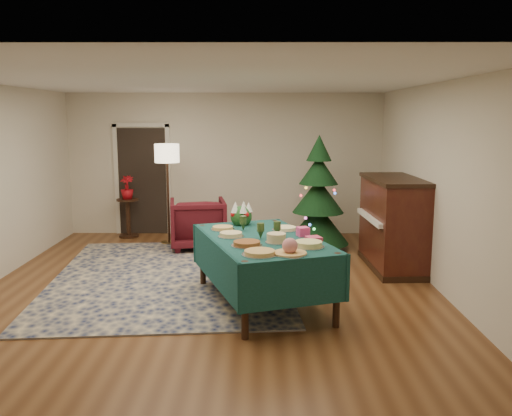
{
  "coord_description": "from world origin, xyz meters",
  "views": [
    {
      "loc": [
        0.63,
        -6.88,
        2.26
      ],
      "look_at": [
        0.6,
        0.28,
        1.05
      ],
      "focal_mm": 38.0,
      "sensor_mm": 36.0,
      "label": 1
    }
  ],
  "objects_px": {
    "floor_lamp": "(167,159)",
    "christmas_tree": "(318,198)",
    "piano": "(393,224)",
    "side_table": "(128,219)",
    "armchair": "(198,221)",
    "buffet_table": "(262,251)",
    "gift_box": "(303,232)",
    "potted_plant": "(127,193)"
  },
  "relations": [
    {
      "from": "buffet_table",
      "to": "armchair",
      "type": "distance_m",
      "value": 3.04
    },
    {
      "from": "gift_box",
      "to": "floor_lamp",
      "type": "height_order",
      "value": "floor_lamp"
    },
    {
      "from": "armchair",
      "to": "piano",
      "type": "bearing_deg",
      "value": 149.37
    },
    {
      "from": "armchair",
      "to": "floor_lamp",
      "type": "height_order",
      "value": "floor_lamp"
    },
    {
      "from": "side_table",
      "to": "christmas_tree",
      "type": "bearing_deg",
      "value": -14.17
    },
    {
      "from": "side_table",
      "to": "gift_box",
      "type": "bearing_deg",
      "value": -50.26
    },
    {
      "from": "gift_box",
      "to": "christmas_tree",
      "type": "bearing_deg",
      "value": 79.98
    },
    {
      "from": "gift_box",
      "to": "side_table",
      "type": "relative_size",
      "value": 0.18
    },
    {
      "from": "gift_box",
      "to": "piano",
      "type": "bearing_deg",
      "value": 45.9
    },
    {
      "from": "side_table",
      "to": "armchair",
      "type": "bearing_deg",
      "value": -31.48
    },
    {
      "from": "floor_lamp",
      "to": "buffet_table",
      "type": "bearing_deg",
      "value": -62.47
    },
    {
      "from": "side_table",
      "to": "christmas_tree",
      "type": "distance_m",
      "value": 3.63
    },
    {
      "from": "side_table",
      "to": "buffet_table",
      "type": "bearing_deg",
      "value": -55.85
    },
    {
      "from": "buffet_table",
      "to": "armchair",
      "type": "xyz_separation_m",
      "value": [
        -1.09,
        2.83,
        -0.19
      ]
    },
    {
      "from": "christmas_tree",
      "to": "armchair",
      "type": "bearing_deg",
      "value": 179.63
    },
    {
      "from": "gift_box",
      "to": "armchair",
      "type": "xyz_separation_m",
      "value": [
        -1.59,
        2.74,
        -0.4
      ]
    },
    {
      "from": "buffet_table",
      "to": "christmas_tree",
      "type": "height_order",
      "value": "christmas_tree"
    },
    {
      "from": "armchair",
      "to": "gift_box",
      "type": "bearing_deg",
      "value": 111.23
    },
    {
      "from": "potted_plant",
      "to": "christmas_tree",
      "type": "xyz_separation_m",
      "value": [
        3.48,
        -0.88,
        0.03
      ]
    },
    {
      "from": "side_table",
      "to": "piano",
      "type": "bearing_deg",
      "value": -25.05
    },
    {
      "from": "floor_lamp",
      "to": "side_table",
      "type": "relative_size",
      "value": 2.45
    },
    {
      "from": "potted_plant",
      "to": "christmas_tree",
      "type": "height_order",
      "value": "christmas_tree"
    },
    {
      "from": "gift_box",
      "to": "potted_plant",
      "type": "height_order",
      "value": "potted_plant"
    },
    {
      "from": "gift_box",
      "to": "piano",
      "type": "distance_m",
      "value": 2.12
    },
    {
      "from": "piano",
      "to": "side_table",
      "type": "bearing_deg",
      "value": 154.95
    },
    {
      "from": "piano",
      "to": "buffet_table",
      "type": "bearing_deg",
      "value": -140.8
    },
    {
      "from": "armchair",
      "to": "floor_lamp",
      "type": "distance_m",
      "value": 1.23
    },
    {
      "from": "buffet_table",
      "to": "potted_plant",
      "type": "distance_m",
      "value": 4.47
    },
    {
      "from": "floor_lamp",
      "to": "piano",
      "type": "bearing_deg",
      "value": -23.4
    },
    {
      "from": "potted_plant",
      "to": "christmas_tree",
      "type": "distance_m",
      "value": 3.59
    },
    {
      "from": "armchair",
      "to": "christmas_tree",
      "type": "relative_size",
      "value": 0.49
    },
    {
      "from": "buffet_table",
      "to": "christmas_tree",
      "type": "distance_m",
      "value": 2.99
    },
    {
      "from": "floor_lamp",
      "to": "christmas_tree",
      "type": "height_order",
      "value": "christmas_tree"
    },
    {
      "from": "gift_box",
      "to": "floor_lamp",
      "type": "relative_size",
      "value": 0.07
    },
    {
      "from": "gift_box",
      "to": "side_table",
      "type": "height_order",
      "value": "gift_box"
    },
    {
      "from": "gift_box",
      "to": "side_table",
      "type": "distance_m",
      "value": 4.72
    },
    {
      "from": "floor_lamp",
      "to": "side_table",
      "type": "distance_m",
      "value": 1.53
    },
    {
      "from": "floor_lamp",
      "to": "christmas_tree",
      "type": "xyz_separation_m",
      "value": [
        2.63,
        -0.35,
        -0.63
      ]
    },
    {
      "from": "floor_lamp",
      "to": "christmas_tree",
      "type": "bearing_deg",
      "value": -7.68
    },
    {
      "from": "gift_box",
      "to": "christmas_tree",
      "type": "xyz_separation_m",
      "value": [
        0.48,
        2.73,
        -0.0
      ]
    },
    {
      "from": "christmas_tree",
      "to": "piano",
      "type": "bearing_deg",
      "value": -50.76
    },
    {
      "from": "buffet_table",
      "to": "potted_plant",
      "type": "xyz_separation_m",
      "value": [
        -2.51,
        3.69,
        0.19
      ]
    }
  ]
}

